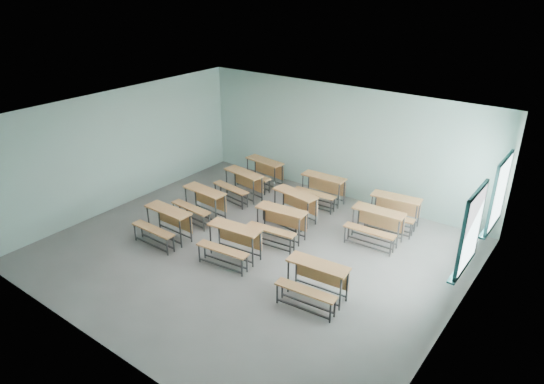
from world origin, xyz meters
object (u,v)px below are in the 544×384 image
Objects in this scene: desk_unit_r0c2 at (315,277)px; desk_unit_r3c1 at (321,186)px; desk_unit_r0c0 at (165,220)px; desk_unit_r1c0 at (202,200)px; desk_unit_r1c1 at (279,220)px; desk_unit_r2c1 at (292,203)px; desk_unit_r3c2 at (394,207)px; desk_unit_r3c0 at (262,169)px; desk_unit_r2c0 at (241,181)px; desk_unit_r0c1 at (232,239)px; desk_unit_r2c2 at (376,222)px.

desk_unit_r0c2 and desk_unit_r3c1 have the same top height.
desk_unit_r0c0 is at bearing -118.35° from desk_unit_r3c1.
desk_unit_r1c0 and desk_unit_r1c1 have the same top height.
desk_unit_r0c0 is 0.93× the size of desk_unit_r2c1.
desk_unit_r1c1 is 3.01m from desk_unit_r3c2.
desk_unit_r0c2 is at bearing -62.76° from desk_unit_r3c1.
desk_unit_r0c2 is 4.42m from desk_unit_r1c0.
desk_unit_r3c1 is at bearing 6.10° from desk_unit_r3c0.
desk_unit_r1c1 is 0.99× the size of desk_unit_r2c0.
desk_unit_r3c2 is at bearing 38.29° from desk_unit_r2c1.
desk_unit_r2c0 is 1.00× the size of desk_unit_r2c1.
desk_unit_r0c1 is at bearing -110.01° from desk_unit_r1c1.
desk_unit_r1c1 is 1.04× the size of desk_unit_r3c1.
desk_unit_r2c0 is 1.05× the size of desk_unit_r3c1.
desk_unit_r2c2 is 0.96× the size of desk_unit_r3c2.
desk_unit_r2c0 is 4.16m from desk_unit_r2c2.
desk_unit_r2c1 is 1.38m from desk_unit_r3c1.
desk_unit_r3c1 is (2.04, 2.65, 0.00)m from desk_unit_r1c0.
desk_unit_r2c1 is at bearing 100.05° from desk_unit_r1c1.
desk_unit_r3c2 is at bearing 43.55° from desk_unit_r1c1.
desk_unit_r2c1 is at bearing 126.84° from desk_unit_r0c2.
desk_unit_r1c0 and desk_unit_r2c0 have the same top height.
desk_unit_r2c2 is 2.39m from desk_unit_r3c1.
desk_unit_r0c2 and desk_unit_r3c2 have the same top height.
desk_unit_r0c0 is 0.95× the size of desk_unit_r0c2.
desk_unit_r0c0 is 0.94× the size of desk_unit_r1c1.
desk_unit_r2c2 is at bearing 85.89° from desk_unit_r0c2.
desk_unit_r2c1 is at bearing -156.41° from desk_unit_r3c2.
desk_unit_r1c0 is 1.00× the size of desk_unit_r2c2.
desk_unit_r0c2 is 0.98× the size of desk_unit_r2c0.
desk_unit_r0c0 is 4.44m from desk_unit_r3c1.
desk_unit_r0c1 is 0.99× the size of desk_unit_r3c2.
desk_unit_r0c2 is 1.02× the size of desk_unit_r1c0.
desk_unit_r0c0 and desk_unit_r3c1 have the same top height.
desk_unit_r3c0 is (-0.06, 2.66, 0.00)m from desk_unit_r1c0.
desk_unit_r3c1 is at bearing 89.60° from desk_unit_r1c1.
desk_unit_r0c1 is at bearing -93.63° from desk_unit_r3c1.
desk_unit_r1c1 is (-1.96, 1.51, 0.00)m from desk_unit_r0c2.
desk_unit_r1c0 is at bearing 94.60° from desk_unit_r0c0.
desk_unit_r0c0 is 5.05m from desk_unit_r2c2.
desk_unit_r0c2 and desk_unit_r1c1 have the same top height.
desk_unit_r0c0 is 0.94× the size of desk_unit_r3c2.
desk_unit_r0c0 is 0.94× the size of desk_unit_r3c0.
desk_unit_r3c0 is 2.10m from desk_unit_r3c1.
desk_unit_r0c1 is 1.03× the size of desk_unit_r1c0.
desk_unit_r1c0 is 2.37m from desk_unit_r2c1.
desk_unit_r2c1 is at bearing 82.76° from desk_unit_r0c1.
desk_unit_r2c0 and desk_unit_r2c1 have the same top height.
desk_unit_r3c0 is at bearing 177.24° from desk_unit_r3c1.
desk_unit_r2c2 is at bearing 24.51° from desk_unit_r1c0.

